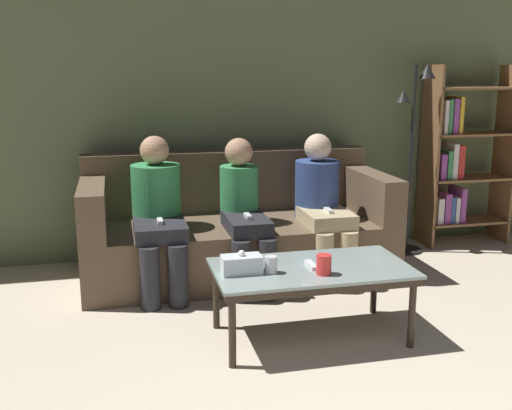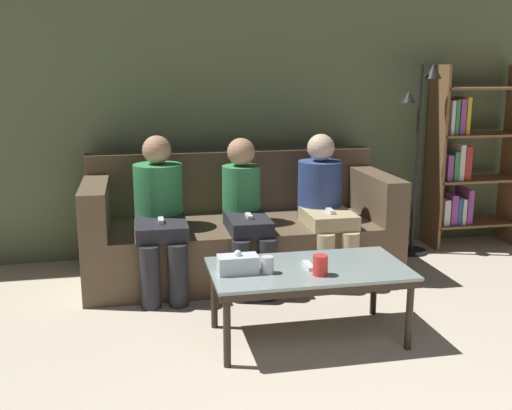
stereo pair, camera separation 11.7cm
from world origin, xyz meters
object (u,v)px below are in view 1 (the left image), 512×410
at_px(coffee_table, 311,273).
at_px(seated_person_left_end, 158,209).
at_px(tissue_box, 242,264).
at_px(game_remote, 311,265).
at_px(seated_person_mid_left, 243,209).
at_px(cup_near_left, 324,265).
at_px(standing_lamp, 413,139).
at_px(couch, 236,231).
at_px(bookshelf, 458,161).
at_px(seated_person_mid_right, 322,201).
at_px(cup_near_right, 271,265).

distance_m(coffee_table, seated_person_left_end, 1.30).
bearing_deg(tissue_box, coffee_table, 2.61).
bearing_deg(tissue_box, seated_person_left_end, 110.04).
height_order(game_remote, seated_person_mid_left, seated_person_mid_left).
height_order(game_remote, seated_person_left_end, seated_person_left_end).
distance_m(cup_near_left, standing_lamp, 2.11).
bearing_deg(cup_near_left, couch, 98.48).
xyz_separation_m(bookshelf, seated_person_mid_right, (-1.45, -0.55, -0.17)).
distance_m(couch, bookshelf, 2.12).
xyz_separation_m(standing_lamp, seated_person_left_end, (-2.14, -0.42, -0.39)).
bearing_deg(bookshelf, coffee_table, -139.93).
height_order(couch, coffee_table, couch).
relative_size(bookshelf, seated_person_mid_right, 1.48).
bearing_deg(bookshelf, seated_person_mid_left, -164.06).
bearing_deg(seated_person_left_end, cup_near_right, -63.30).
distance_m(couch, seated_person_mid_left, 0.35).
distance_m(couch, coffee_table, 1.27).
xyz_separation_m(seated_person_left_end, seated_person_mid_left, (0.60, -0.03, -0.03)).
bearing_deg(standing_lamp, coffee_table, -133.45).
relative_size(couch, cup_near_right, 23.93).
bearing_deg(seated_person_left_end, standing_lamp, 10.99).
height_order(cup_near_left, game_remote, cup_near_left).
distance_m(coffee_table, standing_lamp, 2.05).
bearing_deg(coffee_table, seated_person_mid_right, 67.73).
relative_size(couch, tissue_box, 10.31).
relative_size(game_remote, seated_person_left_end, 0.14).
height_order(coffee_table, cup_near_right, cup_near_right).
bearing_deg(seated_person_mid_right, standing_lamp, 23.48).
distance_m(couch, seated_person_mid_right, 0.69).
distance_m(cup_near_left, seated_person_left_end, 1.41).
relative_size(game_remote, standing_lamp, 0.10).
relative_size(tissue_box, seated_person_mid_right, 0.21).
distance_m(game_remote, standing_lamp, 2.04).
xyz_separation_m(bookshelf, standing_lamp, (-0.51, -0.14, 0.22)).
bearing_deg(coffee_table, couch, 98.35).
bearing_deg(seated_person_mid_right, tissue_box, -128.50).
distance_m(game_remote, seated_person_mid_right, 1.11).
height_order(tissue_box, bookshelf, bookshelf).
distance_m(tissue_box, seated_person_mid_left, 1.03).
relative_size(bookshelf, seated_person_mid_left, 1.50).
bearing_deg(standing_lamp, bookshelf, 15.41).
bearing_deg(tissue_box, cup_near_left, -15.76).
bearing_deg(cup_near_left, bookshelf, 42.88).
bearing_deg(bookshelf, game_remote, -139.93).
distance_m(cup_near_right, standing_lamp, 2.24).
bearing_deg(game_remote, seated_person_left_end, 127.81).
bearing_deg(seated_person_left_end, couch, 21.54).
height_order(seated_person_mid_left, seated_person_mid_right, seated_person_mid_right).
bearing_deg(seated_person_mid_right, seated_person_left_end, -179.55).
bearing_deg(cup_near_right, seated_person_mid_right, 58.04).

